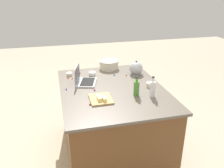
# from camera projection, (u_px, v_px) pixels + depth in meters

# --- Properties ---
(ground_plane) EXTENTS (12.00, 12.00, 0.00)m
(ground_plane) POSITION_uv_depth(u_px,v_px,m) (112.00, 150.00, 3.12)
(ground_plane) COLOR #B7A88E
(island_counter) EXTENTS (1.53, 1.19, 0.90)m
(island_counter) POSITION_uv_depth(u_px,v_px,m) (112.00, 121.00, 2.95)
(island_counter) COLOR brown
(island_counter) RESTS_ON ground
(laptop) EXTENTS (0.36, 0.31, 0.22)m
(laptop) POSITION_uv_depth(u_px,v_px,m) (84.00, 80.00, 2.89)
(laptop) COLOR #B7B7BC
(laptop) RESTS_ON island_counter
(mixing_bowl_large) EXTENTS (0.28, 0.28, 0.12)m
(mixing_bowl_large) POSITION_uv_depth(u_px,v_px,m) (109.00, 64.00, 3.38)
(mixing_bowl_large) COLOR beige
(mixing_bowl_large) RESTS_ON island_counter
(bottle_vinegar) EXTENTS (0.06, 0.06, 0.23)m
(bottle_vinegar) POSITION_uv_depth(u_px,v_px,m) (152.00, 89.00, 2.53)
(bottle_vinegar) COLOR white
(bottle_vinegar) RESTS_ON island_counter
(bottle_olive) EXTENTS (0.06, 0.06, 0.22)m
(bottle_olive) POSITION_uv_depth(u_px,v_px,m) (136.00, 88.00, 2.56)
(bottle_olive) COLOR #4C8C38
(bottle_olive) RESTS_ON island_counter
(kettle) EXTENTS (0.21, 0.18, 0.20)m
(kettle) POSITION_uv_depth(u_px,v_px,m) (136.00, 68.00, 3.17)
(kettle) COLOR #ADADB2
(kettle) RESTS_ON island_counter
(cutting_board) EXTENTS (0.27, 0.23, 0.02)m
(cutting_board) POSITION_uv_depth(u_px,v_px,m) (101.00, 99.00, 2.48)
(cutting_board) COLOR tan
(cutting_board) RESTS_ON island_counter
(butter_stick_left) EXTENTS (0.11, 0.05, 0.04)m
(butter_stick_left) POSITION_uv_depth(u_px,v_px,m) (104.00, 98.00, 2.44)
(butter_stick_left) COLOR #F4E58C
(butter_stick_left) RESTS_ON cutting_board
(butter_stick_right) EXTENTS (0.11, 0.04, 0.04)m
(butter_stick_right) POSITION_uv_depth(u_px,v_px,m) (99.00, 98.00, 2.45)
(butter_stick_right) COLOR #F4E58C
(butter_stick_right) RESTS_ON cutting_board
(ramekin_small) EXTENTS (0.10, 0.10, 0.05)m
(ramekin_small) POSITION_uv_depth(u_px,v_px,m) (151.00, 85.00, 2.80)
(ramekin_small) COLOR beige
(ramekin_small) RESTS_ON island_counter
(ramekin_medium) EXTENTS (0.08, 0.08, 0.04)m
(ramekin_medium) POSITION_uv_depth(u_px,v_px,m) (69.00, 74.00, 3.14)
(ramekin_medium) COLOR beige
(ramekin_medium) RESTS_ON island_counter
(ramekin_wide) EXTENTS (0.09, 0.09, 0.04)m
(ramekin_wide) POSITION_uv_depth(u_px,v_px,m) (92.00, 74.00, 3.15)
(ramekin_wide) COLOR white
(ramekin_wide) RESTS_ON island_counter
(candy_0) EXTENTS (0.02, 0.02, 0.02)m
(candy_0) POSITION_uv_depth(u_px,v_px,m) (68.00, 78.00, 3.04)
(candy_0) COLOR red
(candy_0) RESTS_ON island_counter
(candy_1) EXTENTS (0.02, 0.02, 0.02)m
(candy_1) POSITION_uv_depth(u_px,v_px,m) (72.00, 78.00, 3.03)
(candy_1) COLOR orange
(candy_1) RESTS_ON island_counter
(candy_2) EXTENTS (0.02, 0.02, 0.02)m
(candy_2) POSITION_uv_depth(u_px,v_px,m) (80.00, 73.00, 3.21)
(candy_2) COLOR red
(candy_2) RESTS_ON island_counter
(candy_3) EXTENTS (0.02, 0.02, 0.02)m
(candy_3) POSITION_uv_depth(u_px,v_px,m) (66.00, 89.00, 2.72)
(candy_3) COLOR blue
(candy_3) RESTS_ON island_counter
(candy_4) EXTENTS (0.02, 0.02, 0.02)m
(candy_4) POSITION_uv_depth(u_px,v_px,m) (126.00, 75.00, 3.13)
(candy_4) COLOR red
(candy_4) RESTS_ON island_counter
(candy_5) EXTENTS (0.02, 0.02, 0.02)m
(candy_5) POSITION_uv_depth(u_px,v_px,m) (90.00, 104.00, 2.38)
(candy_5) COLOR red
(candy_5) RESTS_ON island_counter
(candy_6) EXTENTS (0.02, 0.02, 0.02)m
(candy_6) POSITION_uv_depth(u_px,v_px,m) (114.00, 75.00, 3.14)
(candy_6) COLOR blue
(candy_6) RESTS_ON island_counter
(candy_7) EXTENTS (0.02, 0.02, 0.02)m
(candy_7) POSITION_uv_depth(u_px,v_px,m) (95.00, 90.00, 2.70)
(candy_7) COLOR #CC3399
(candy_7) RESTS_ON island_counter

